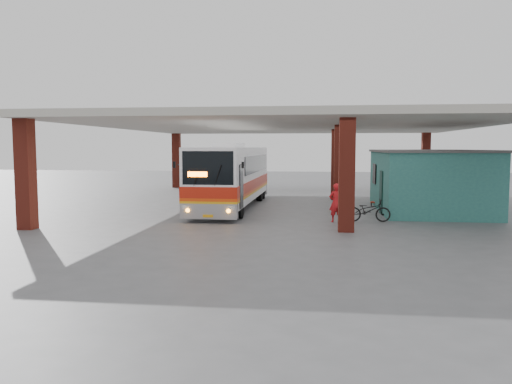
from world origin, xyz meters
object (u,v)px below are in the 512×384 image
object	(u,v)px
coach_bus	(232,176)
pedestrian	(336,203)
red_chair	(376,200)
motorcycle	(368,210)

from	to	relation	value
coach_bus	pedestrian	world-z (taller)	coach_bus
pedestrian	red_chair	world-z (taller)	pedestrian
pedestrian	red_chair	bearing A→B (deg)	-127.13
motorcycle	pedestrian	bearing A→B (deg)	97.81
red_chair	coach_bus	bearing A→B (deg)	-167.84
coach_bus	red_chair	world-z (taller)	coach_bus
motorcycle	red_chair	distance (m)	5.95
motorcycle	red_chair	xyz separation A→B (m)	(1.00, 5.87, -0.13)
coach_bus	red_chair	size ratio (longest dim) A/B	14.75
motorcycle	pedestrian	size ratio (longest dim) A/B	1.14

